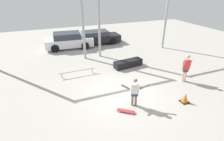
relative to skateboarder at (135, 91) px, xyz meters
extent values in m
plane|color=#B2ADA3|center=(-0.15, 1.10, -0.82)|extent=(36.00, 36.00, 0.00)
cylinder|color=#8C664C|center=(-0.08, 0.03, -0.47)|extent=(0.12, 0.12, 0.70)
cylinder|color=#8C664C|center=(0.08, -0.03, -0.47)|extent=(0.12, 0.12, 0.70)
cube|color=navy|center=(0.00, 0.00, -0.18)|extent=(0.37, 0.29, 0.15)
cube|color=silver|center=(0.00, 0.00, 0.13)|extent=(0.43, 0.32, 0.51)
sphere|color=#8C664C|center=(0.00, 0.00, 0.57)|extent=(0.19, 0.19, 0.19)
cylinder|color=#8C664C|center=(-0.41, 0.15, 0.23)|extent=(0.45, 0.24, 0.31)
cylinder|color=#8C664C|center=(0.41, -0.15, 0.23)|extent=(0.45, 0.24, 0.31)
cube|color=red|center=(-0.59, -0.34, -0.75)|extent=(0.79, 0.67, 0.01)
cylinder|color=silver|center=(-0.30, -0.42, -0.79)|extent=(0.06, 0.06, 0.05)
cylinder|color=silver|center=(-0.43, -0.60, -0.79)|extent=(0.06, 0.06, 0.05)
cylinder|color=silver|center=(-0.75, -0.08, -0.79)|extent=(0.06, 0.06, 0.05)
cylinder|color=silver|center=(-0.88, -0.26, -0.79)|extent=(0.06, 0.06, 0.05)
cube|color=black|center=(1.73, 4.19, -0.57)|extent=(2.17, 0.85, 0.50)
cylinder|color=#B7BABF|center=(-1.95, 4.16, -0.50)|extent=(2.44, 0.12, 0.06)
cylinder|color=#B7BABF|center=(-2.95, 4.14, -0.66)|extent=(0.07, 0.07, 0.32)
cylinder|color=#B7BABF|center=(-0.96, 4.18, -0.66)|extent=(0.07, 0.07, 0.32)
cylinder|color=#A5A8AD|center=(-0.78, 6.92, 2.07)|extent=(0.20, 0.20, 5.77)
cylinder|color=#A5A8AD|center=(0.48, 6.92, 2.07)|extent=(0.20, 0.20, 5.77)
cylinder|color=#A5A8AD|center=(6.65, 6.92, 2.07)|extent=(0.20, 0.20, 5.77)
cube|color=white|center=(-1.51, 10.02, -0.26)|extent=(4.38, 2.09, 0.75)
cube|color=#2D333D|center=(-1.68, 10.04, 0.37)|extent=(2.46, 1.81, 0.51)
cylinder|color=black|center=(-0.13, 10.81, -0.48)|extent=(0.70, 0.27, 0.69)
cylinder|color=black|center=(-0.25, 9.05, -0.48)|extent=(0.70, 0.27, 0.69)
cylinder|color=black|center=(-2.77, 10.99, -0.48)|extent=(0.70, 0.27, 0.69)
cylinder|color=black|center=(-2.89, 9.24, -0.48)|extent=(0.70, 0.27, 0.69)
cube|color=black|center=(1.29, 10.34, -0.32)|extent=(4.52, 1.69, 0.67)
cube|color=#2D333D|center=(1.10, 10.34, 0.24)|extent=(2.49, 1.56, 0.45)
cylinder|color=black|center=(2.69, 11.16, -0.51)|extent=(0.62, 0.22, 0.62)
cylinder|color=black|center=(2.69, 9.51, -0.51)|extent=(0.62, 0.22, 0.62)
cylinder|color=black|center=(-0.12, 11.16, -0.51)|extent=(0.62, 0.22, 0.62)
cylinder|color=black|center=(-0.12, 9.51, -0.51)|extent=(0.62, 0.22, 0.62)
cylinder|color=#DBAD89|center=(4.06, 1.02, -0.41)|extent=(0.11, 0.11, 0.81)
cylinder|color=#DBAD89|center=(3.91, 1.04, -0.41)|extent=(0.11, 0.11, 0.81)
cube|color=navy|center=(3.98, 1.03, -0.08)|extent=(0.32, 0.20, 0.18)
cube|color=#DB3838|center=(3.98, 1.03, 0.28)|extent=(0.38, 0.22, 0.59)
sphere|color=#DBAD89|center=(3.98, 1.03, 0.79)|extent=(0.22, 0.22, 0.22)
cylinder|color=#DBAD89|center=(4.24, 1.00, 0.27)|extent=(0.17, 0.10, 0.55)
cylinder|color=#DBAD89|center=(3.72, 1.06, 0.27)|extent=(0.17, 0.10, 0.55)
cube|color=black|center=(2.51, -0.71, -0.81)|extent=(0.40, 0.40, 0.03)
cone|color=orange|center=(2.51, -0.71, -0.55)|extent=(0.32, 0.32, 0.48)
camera|label=1|loc=(-3.54, -6.12, 4.50)|focal=28.00mm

